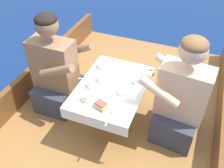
{
  "coord_description": "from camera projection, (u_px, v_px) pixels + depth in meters",
  "views": [
    {
      "loc": [
        0.6,
        -1.62,
        2.15
      ],
      "look_at": [
        0.0,
        -0.08,
        0.79
      ],
      "focal_mm": 40.0,
      "sensor_mm": 36.0,
      "label": 1
    }
  ],
  "objects": [
    {
      "name": "ground_plane",
      "position": [
        115.0,
        135.0,
        2.7
      ],
      "size": [
        60.0,
        60.0,
        0.0
      ],
      "primitive_type": "plane",
      "color": "navy"
    },
    {
      "name": "boat_deck",
      "position": [
        115.0,
        125.0,
        2.6
      ],
      "size": [
        1.99,
        2.97,
        0.34
      ],
      "primitive_type": "cube",
      "color": "#9E6B38",
      "rests_on": "ground_plane"
    },
    {
      "name": "gunwale_port",
      "position": [
        31.0,
        80.0,
        2.67
      ],
      "size": [
        0.06,
        2.97,
        0.28
      ],
      "primitive_type": "cube",
      "color": "brown",
      "rests_on": "boat_deck"
    },
    {
      "name": "gunwale_starboard",
      "position": [
        221.0,
        132.0,
        2.13
      ],
      "size": [
        0.06,
        2.97,
        0.28
      ],
      "primitive_type": "cube",
      "color": "brown",
      "rests_on": "boat_deck"
    },
    {
      "name": "cockpit_table",
      "position": [
        112.0,
        90.0,
        2.18
      ],
      "size": [
        0.56,
        0.8,
        0.43
      ],
      "color": "#B2B2B7",
      "rests_on": "boat_deck"
    },
    {
      "name": "person_port",
      "position": [
        56.0,
        72.0,
        2.35
      ],
      "size": [
        0.52,
        0.44,
        0.99
      ],
      "rotation": [
        0.0,
        0.0,
        -0.0
      ],
      "color": "#333847",
      "rests_on": "boat_deck"
    },
    {
      "name": "person_starboard",
      "position": [
        181.0,
        100.0,
        2.06
      ],
      "size": [
        0.55,
        0.48,
        0.98
      ],
      "rotation": [
        0.0,
        0.0,
        3.04
      ],
      "color": "#333847",
      "rests_on": "boat_deck"
    },
    {
      "name": "plate_sandwich",
      "position": [
        101.0,
        108.0,
        1.94
      ],
      "size": [
        0.19,
        0.19,
        0.01
      ],
      "color": "white",
      "rests_on": "cockpit_table"
    },
    {
      "name": "plate_bread",
      "position": [
        126.0,
        73.0,
        2.28
      ],
      "size": [
        0.17,
        0.17,
        0.01
      ],
      "color": "white",
      "rests_on": "cockpit_table"
    },
    {
      "name": "sandwich",
      "position": [
        101.0,
        105.0,
        1.92
      ],
      "size": [
        0.12,
        0.1,
        0.05
      ],
      "rotation": [
        0.0,
        0.0,
        -0.32
      ],
      "color": "tan",
      "rests_on": "plate_sandwich"
    },
    {
      "name": "bowl_port_near",
      "position": [
        106.0,
        79.0,
        2.19
      ],
      "size": [
        0.14,
        0.14,
        0.04
      ],
      "color": "white",
      "rests_on": "cockpit_table"
    },
    {
      "name": "bowl_starboard_near",
      "position": [
        124.0,
        90.0,
        2.07
      ],
      "size": [
        0.12,
        0.12,
        0.04
      ],
      "color": "white",
      "rests_on": "cockpit_table"
    },
    {
      "name": "bowl_center_far",
      "position": [
        104.0,
        65.0,
        2.36
      ],
      "size": [
        0.12,
        0.12,
        0.04
      ],
      "color": "white",
      "rests_on": "cockpit_table"
    },
    {
      "name": "coffee_cup_port",
      "position": [
        137.0,
        80.0,
        2.16
      ],
      "size": [
        0.09,
        0.06,
        0.07
      ],
      "color": "white",
      "rests_on": "cockpit_table"
    },
    {
      "name": "coffee_cup_starboard",
      "position": [
        91.0,
        84.0,
        2.12
      ],
      "size": [
        0.09,
        0.07,
        0.06
      ],
      "color": "white",
      "rests_on": "cockpit_table"
    },
    {
      "name": "tin_can",
      "position": [
        86.0,
        98.0,
        1.99
      ],
      "size": [
        0.07,
        0.07,
        0.05
      ],
      "color": "silver",
      "rests_on": "cockpit_table"
    },
    {
      "name": "utensil_fork_starboard",
      "position": [
        145.0,
        70.0,
        2.32
      ],
      "size": [
        0.17,
        0.07,
        0.0
      ],
      "rotation": [
        0.0,
        0.0,
        0.33
      ],
      "color": "silver",
      "rests_on": "cockpit_table"
    },
    {
      "name": "utensil_spoon_port",
      "position": [
        140.0,
        68.0,
        2.35
      ],
      "size": [
        0.17,
        0.06,
        0.01
      ],
      "rotation": [
        0.0,
        0.0,
        0.26
      ],
      "color": "silver",
      "rests_on": "cockpit_table"
    },
    {
      "name": "utensil_fork_port",
      "position": [
        110.0,
        116.0,
        1.88
      ],
      "size": [
        0.03,
        0.17,
        0.0
      ],
      "rotation": [
        0.0,
        0.0,
        1.63
      ],
      "color": "silver",
      "rests_on": "cockpit_table"
    },
    {
      "name": "utensil_spoon_center",
      "position": [
        90.0,
        79.0,
        2.22
      ],
      "size": [
        0.17,
        0.06,
        0.01
      ],
      "rotation": [
        0.0,
        0.0,
        0.25
      ],
      "color": "silver",
      "rests_on": "cockpit_table"
    },
    {
      "name": "utensil_spoon_starboard",
      "position": [
        146.0,
        67.0,
        2.36
      ],
      "size": [
        0.16,
        0.08,
        0.01
      ],
      "rotation": [
        0.0,
        0.0,
        2.7
      ],
      "color": "silver",
      "rests_on": "cockpit_table"
    }
  ]
}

